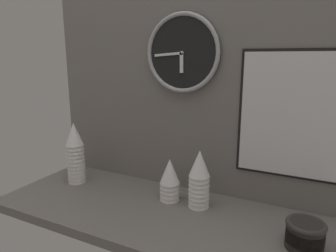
% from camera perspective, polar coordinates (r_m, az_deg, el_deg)
% --- Properties ---
extents(ground_plane, '(1.60, 0.56, 0.04)m').
position_cam_1_polar(ground_plane, '(1.30, 1.79, -17.08)').
color(ground_plane, slate).
extents(wall_tiled_back, '(1.60, 0.03, 1.05)m').
position_cam_1_polar(wall_tiled_back, '(1.38, 6.62, 8.47)').
color(wall_tiled_back, slate).
rests_on(wall_tiled_back, ground_plane).
extents(cup_stack_far_left, '(0.09, 0.09, 0.31)m').
position_cam_1_polar(cup_stack_far_left, '(1.60, -17.24, -4.91)').
color(cup_stack_far_left, white).
rests_on(cup_stack_far_left, ground_plane).
extents(cup_stack_center_right, '(0.09, 0.09, 0.25)m').
position_cam_1_polar(cup_stack_center_right, '(1.30, 5.96, -9.95)').
color(cup_stack_center_right, white).
rests_on(cup_stack_center_right, ground_plane).
extents(cup_stack_center, '(0.09, 0.09, 0.19)m').
position_cam_1_polar(cup_stack_center, '(1.36, 0.33, -10.13)').
color(cup_stack_center, white).
rests_on(cup_stack_center, ground_plane).
extents(bowl_stack_far_right, '(0.13, 0.13, 0.10)m').
position_cam_1_polar(bowl_stack_far_right, '(1.16, 24.65, -18.19)').
color(bowl_stack_far_right, black).
rests_on(bowl_stack_far_right, ground_plane).
extents(wall_clock, '(0.35, 0.03, 0.35)m').
position_cam_1_polar(wall_clock, '(1.38, 2.74, 13.70)').
color(wall_clock, black).
extents(menu_board, '(0.44, 0.01, 0.52)m').
position_cam_1_polar(menu_board, '(1.29, 22.93, 1.80)').
color(menu_board, black).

